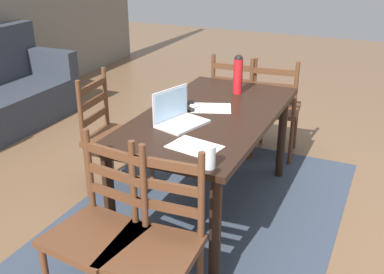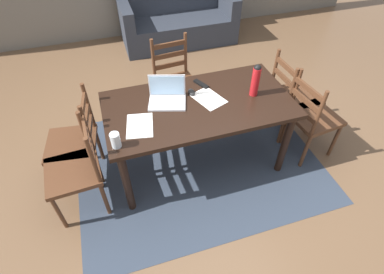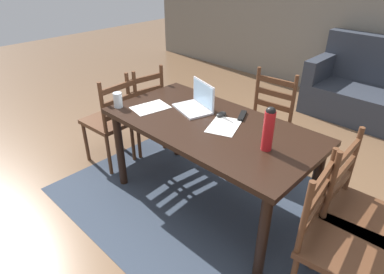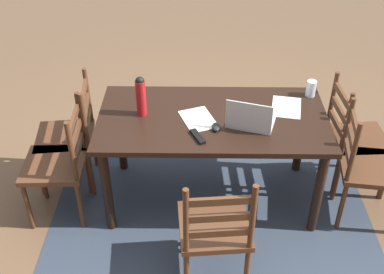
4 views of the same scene
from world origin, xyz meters
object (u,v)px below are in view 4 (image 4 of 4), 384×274
chair_left_far (366,166)px  drinking_glass (311,88)px  laptop (250,120)px  dining_table (212,128)px  chair_far_head (215,229)px  water_bottle (141,95)px  chair_right_near (70,136)px  tv_remote (198,137)px  chair_left_near (354,139)px  chair_right_far (60,164)px  computer_mouse (216,127)px

chair_left_far → drinking_glass: size_ratio=7.54×
laptop → chair_left_far: bearing=177.1°
laptop → dining_table: bearing=-26.0°
chair_left_far → chair_far_head: (1.12, 0.64, 0.00)m
dining_table → chair_left_far: 1.15m
chair_left_far → chair_far_head: bearing=29.7°
water_bottle → drinking_glass: 1.30m
chair_right_near → tv_remote: 1.15m
chair_left_far → chair_right_near: size_ratio=1.00×
dining_table → drinking_glass: size_ratio=13.20×
laptop → water_bottle: (0.77, -0.15, 0.10)m
chair_left_near → chair_right_near: size_ratio=1.00×
chair_right_far → chair_right_near: (0.00, -0.35, 0.00)m
dining_table → computer_mouse: computer_mouse is taller
chair_left_near → chair_far_head: same height
chair_right_near → drinking_glass: size_ratio=7.54×
chair_far_head → chair_right_far: bearing=-29.4°
dining_table → chair_far_head: bearing=90.3°
chair_far_head → laptop: laptop is taller
chair_left_near → chair_left_far: 0.34m
computer_mouse → tv_remote: (0.13, 0.11, -0.01)m
computer_mouse → chair_far_head: bearing=89.7°
dining_table → chair_left_near: size_ratio=1.75×
chair_left_near → chair_far_head: bearing=41.1°
chair_far_head → water_bottle: 1.08m
water_bottle → drinking_glass: water_bottle is taller
laptop → computer_mouse: size_ratio=3.70×
chair_right_far → chair_far_head: size_ratio=1.00×
drinking_glass → computer_mouse: size_ratio=1.26×
water_bottle → tv_remote: water_bottle is taller
chair_left_far → water_bottle: (1.63, -0.19, 0.47)m
drinking_glass → dining_table: bearing=22.2°
chair_left_near → drinking_glass: bearing=-20.7°
dining_table → chair_right_far: 1.15m
chair_right_far → tv_remote: chair_right_far is taller
water_bottle → drinking_glass: (-1.27, -0.28, -0.10)m
laptop → drinking_glass: (-0.50, -0.43, 0.01)m
water_bottle → computer_mouse: water_bottle is taller
chair_right_far → chair_left_far: bearing=-179.9°
water_bottle → chair_left_far: bearing=173.2°
chair_left_far → tv_remote: chair_left_far is taller
chair_right_near → tv_remote: chair_right_near is taller
chair_right_near → tv_remote: size_ratio=5.59×
dining_table → laptop: laptop is taller
chair_right_near → computer_mouse: 1.23m
chair_left_far → laptop: bearing=-2.9°
chair_left_near → chair_right_near: bearing=-0.2°
chair_right_far → computer_mouse: size_ratio=9.50×
chair_far_head → laptop: (-0.25, -0.68, 0.37)m
chair_left_near → chair_far_head: (1.12, 0.97, 0.00)m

